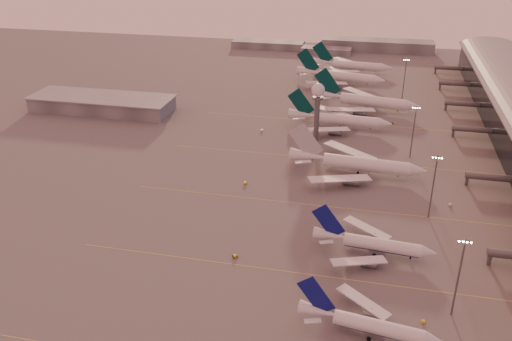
# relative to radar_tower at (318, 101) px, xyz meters

# --- Properties ---
(ground) EXTENTS (700.00, 700.00, 0.00)m
(ground) POSITION_rel_radar_tower_xyz_m (-5.00, -120.00, -20.95)
(ground) COLOR #5E5B5C
(ground) RESTS_ON ground
(taxiway_markings) EXTENTS (180.00, 185.25, 0.02)m
(taxiway_markings) POSITION_rel_radar_tower_xyz_m (25.00, -64.00, -20.94)
(taxiway_markings) COLOR gold
(taxiway_markings) RESTS_ON ground
(hangar) EXTENTS (82.00, 27.00, 8.50)m
(hangar) POSITION_rel_radar_tower_xyz_m (-125.00, 20.00, -16.63)
(hangar) COLOR #5A5D61
(hangar) RESTS_ON ground
(radar_tower) EXTENTS (6.40, 6.40, 31.10)m
(radar_tower) POSITION_rel_radar_tower_xyz_m (0.00, 0.00, 0.00)
(radar_tower) COLOR #515458
(radar_tower) RESTS_ON ground
(mast_a) EXTENTS (3.60, 0.56, 25.00)m
(mast_a) POSITION_rel_radar_tower_xyz_m (53.00, -120.00, -7.21)
(mast_a) COLOR #515458
(mast_a) RESTS_ON ground
(mast_b) EXTENTS (3.60, 0.56, 25.00)m
(mast_b) POSITION_rel_radar_tower_xyz_m (50.00, -65.00, -7.21)
(mast_b) COLOR #515458
(mast_b) RESTS_ON ground
(mast_c) EXTENTS (3.60, 0.56, 25.00)m
(mast_c) POSITION_rel_radar_tower_xyz_m (45.00, -10.00, -7.21)
(mast_c) COLOR #515458
(mast_c) RESTS_ON ground
(mast_d) EXTENTS (3.60, 0.56, 25.00)m
(mast_d) POSITION_rel_radar_tower_xyz_m (43.00, 80.00, -7.21)
(mast_d) COLOR #515458
(mast_d) RESTS_ON ground
(distant_horizon) EXTENTS (165.00, 37.50, 9.00)m
(distant_horizon) POSITION_rel_radar_tower_xyz_m (-2.38, 205.14, -17.06)
(distant_horizon) COLOR #5A5D61
(distant_horizon) RESTS_ON ground
(narrowbody_near) EXTENTS (38.75, 30.73, 15.19)m
(narrowbody_near) POSITION_rel_radar_tower_xyz_m (30.27, -133.77, -17.87)
(narrowbody_near) COLOR silver
(narrowbody_near) RESTS_ON ground
(narrowbody_mid) EXTENTS (40.95, 32.58, 16.00)m
(narrowbody_mid) POSITION_rel_radar_tower_xyz_m (30.44, -94.10, -17.71)
(narrowbody_mid) COLOR silver
(narrowbody_mid) RESTS_ON ground
(widebody_white) EXTENTS (59.38, 47.44, 20.88)m
(widebody_white) POSITION_rel_radar_tower_xyz_m (21.76, -33.32, -17.33)
(widebody_white) COLOR silver
(widebody_white) RESTS_ON ground
(greentail_a) EXTENTS (55.01, 44.34, 19.97)m
(greentail_a) POSITION_rel_radar_tower_xyz_m (9.75, 21.40, -17.42)
(greentail_a) COLOR silver
(greentail_a) RESTS_ON ground
(greentail_b) EXTENTS (60.91, 48.82, 22.25)m
(greentail_b) POSITION_rel_radar_tower_xyz_m (22.10, 54.95, -17.02)
(greentail_b) COLOR silver
(greentail_b) RESTS_ON ground
(greentail_c) EXTENTS (59.84, 47.92, 21.89)m
(greentail_c) POSITION_rel_radar_tower_xyz_m (3.36, 104.73, -17.08)
(greentail_c) COLOR silver
(greentail_c) RESTS_ON ground
(greentail_d) EXTENTS (57.17, 46.01, 20.77)m
(greentail_d) POSITION_rel_radar_tower_xyz_m (8.99, 136.29, -17.28)
(greentail_d) COLOR silver
(greentail_d) RESTS_ON ground
(gsv_catering_a) EXTENTS (4.55, 2.60, 3.52)m
(gsv_catering_a) POSITION_rel_radar_tower_xyz_m (45.27, -125.29, -19.19)
(gsv_catering_a) COLOR yellow
(gsv_catering_a) RESTS_ON ground
(gsv_tug_mid) EXTENTS (3.61, 3.83, 0.95)m
(gsv_tug_mid) POSITION_rel_radar_tower_xyz_m (-13.38, -106.23, -20.46)
(gsv_tug_mid) COLOR yellow
(gsv_tug_mid) RESTS_ON ground
(gsv_truck_b) EXTENTS (6.14, 4.16, 2.34)m
(gsv_truck_b) POSITION_rel_radar_tower_xyz_m (35.15, -87.02, -19.76)
(gsv_truck_b) COLOR silver
(gsv_truck_b) RESTS_ON ground
(gsv_truck_c) EXTENTS (5.39, 5.46, 2.28)m
(gsv_truck_c) POSITION_rel_radar_tower_xyz_m (-22.46, -53.28, -19.79)
(gsv_truck_c) COLOR yellow
(gsv_truck_c) RESTS_ON ground
(gsv_catering_b) EXTENTS (4.99, 2.69, 3.93)m
(gsv_catering_b) POSITION_rel_radar_tower_xyz_m (58.76, -54.26, -18.99)
(gsv_catering_b) COLOR silver
(gsv_catering_b) RESTS_ON ground
(gsv_tug_far) EXTENTS (4.12, 4.44, 1.09)m
(gsv_tug_far) POSITION_rel_radar_tower_xyz_m (0.41, -23.15, -20.39)
(gsv_tug_far) COLOR silver
(gsv_tug_far) RESTS_ON ground
(gsv_truck_d) EXTENTS (3.69, 6.50, 2.48)m
(gsv_truck_d) POSITION_rel_radar_tower_xyz_m (-28.99, 8.01, -19.68)
(gsv_truck_d) COLOR silver
(gsv_truck_d) RESTS_ON ground
(gsv_tug_hangar) EXTENTS (4.58, 3.69, 1.14)m
(gsv_tug_hangar) POSITION_rel_radar_tower_xyz_m (36.60, 34.08, -20.36)
(gsv_tug_hangar) COLOR slate
(gsv_tug_hangar) RESTS_ON ground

